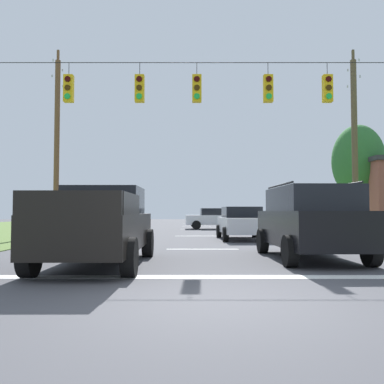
# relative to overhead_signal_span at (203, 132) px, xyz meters

# --- Properties ---
(ground_plane) EXTENTS (120.00, 120.00, 0.00)m
(ground_plane) POSITION_rel_overhead_signal_span_xyz_m (0.03, -8.06, -4.07)
(ground_plane) COLOR #47474C
(stop_bar_stripe) EXTENTS (12.51, 0.45, 0.01)m
(stop_bar_stripe) POSITION_rel_overhead_signal_span_xyz_m (0.03, -5.77, -4.07)
(stop_bar_stripe) COLOR white
(stop_bar_stripe) RESTS_ON ground
(lane_dash_0) EXTENTS (2.50, 0.15, 0.01)m
(lane_dash_0) POSITION_rel_overhead_signal_span_xyz_m (0.03, 0.23, -4.07)
(lane_dash_0) COLOR white
(lane_dash_0) RESTS_ON ground
(lane_dash_1) EXTENTS (2.50, 0.15, 0.01)m
(lane_dash_1) POSITION_rel_overhead_signal_span_xyz_m (0.03, 7.71, -4.07)
(lane_dash_1) COLOR white
(lane_dash_1) RESTS_ON ground
(lane_dash_2) EXTENTS (2.50, 0.15, 0.01)m
(lane_dash_2) POSITION_rel_overhead_signal_span_xyz_m (0.03, 16.08, -4.07)
(lane_dash_2) COLOR white
(lane_dash_2) RESTS_ON ground
(lane_dash_3) EXTENTS (2.50, 0.15, 0.01)m
(lane_dash_3) POSITION_rel_overhead_signal_span_xyz_m (0.03, 21.80, -4.07)
(lane_dash_3) COLOR white
(lane_dash_3) RESTS_ON ground
(lane_dash_4) EXTENTS (2.50, 0.15, 0.01)m
(lane_dash_4) POSITION_rel_overhead_signal_span_xyz_m (0.03, 28.75, -4.07)
(lane_dash_4) COLOR white
(lane_dash_4) RESTS_ON ground
(overhead_signal_span) EXTENTS (15.25, 0.31, 7.20)m
(overhead_signal_span) POSITION_rel_overhead_signal_span_xyz_m (0.00, 0.00, 0.00)
(overhead_signal_span) COLOR brown
(overhead_signal_span) RESTS_ON ground
(pickup_truck) EXTENTS (2.31, 5.41, 1.95)m
(pickup_truck) POSITION_rel_overhead_signal_span_xyz_m (-2.60, -3.91, -3.10)
(pickup_truck) COLOR black
(pickup_truck) RESTS_ON ground
(suv_black) EXTENTS (2.31, 4.85, 2.05)m
(suv_black) POSITION_rel_overhead_signal_span_xyz_m (2.91, -2.72, -3.01)
(suv_black) COLOR black
(suv_black) RESTS_ON ground
(distant_car_crossing_white) EXTENTS (2.14, 4.36, 1.52)m
(distant_car_crossing_white) POSITION_rel_overhead_signal_span_xyz_m (1.96, 5.14, -3.28)
(distant_car_crossing_white) COLOR silver
(distant_car_crossing_white) RESTS_ON ground
(distant_car_oncoming) EXTENTS (4.38, 2.18, 1.52)m
(distant_car_oncoming) POSITION_rel_overhead_signal_span_xyz_m (1.36, 16.30, -3.28)
(distant_car_oncoming) COLOR silver
(distant_car_oncoming) RESTS_ON ground
(utility_pole_mid_right) EXTENTS (0.31, 1.80, 10.07)m
(utility_pole_mid_right) POSITION_rel_overhead_signal_span_xyz_m (8.41, 7.82, 0.92)
(utility_pole_mid_right) COLOR brown
(utility_pole_mid_right) RESTS_ON ground
(utility_pole_near_left) EXTENTS (0.29, 1.92, 10.32)m
(utility_pole_near_left) POSITION_rel_overhead_signal_span_xyz_m (-7.83, 8.47, 1.09)
(utility_pole_near_left) COLOR brown
(utility_pole_near_left) RESTS_ON ground
(tree_roadside_right) EXTENTS (3.55, 3.55, 7.30)m
(tree_roadside_right) POSITION_rel_overhead_signal_span_xyz_m (11.18, 14.19, 0.68)
(tree_roadside_right) COLOR brown
(tree_roadside_right) RESTS_ON ground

